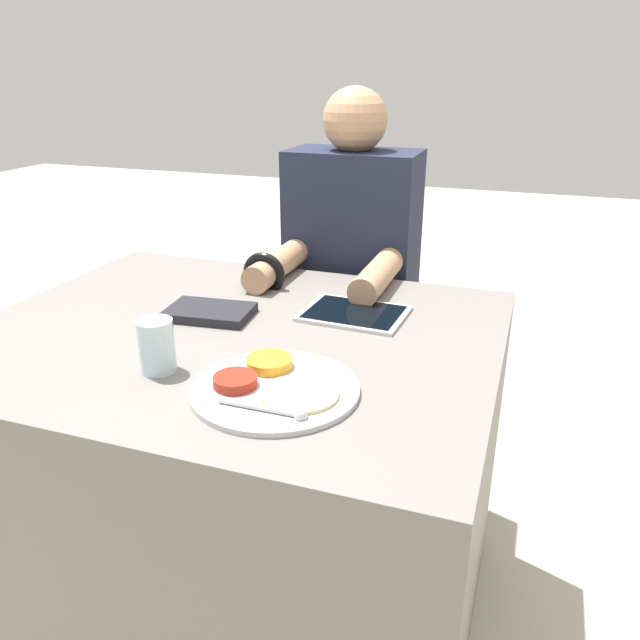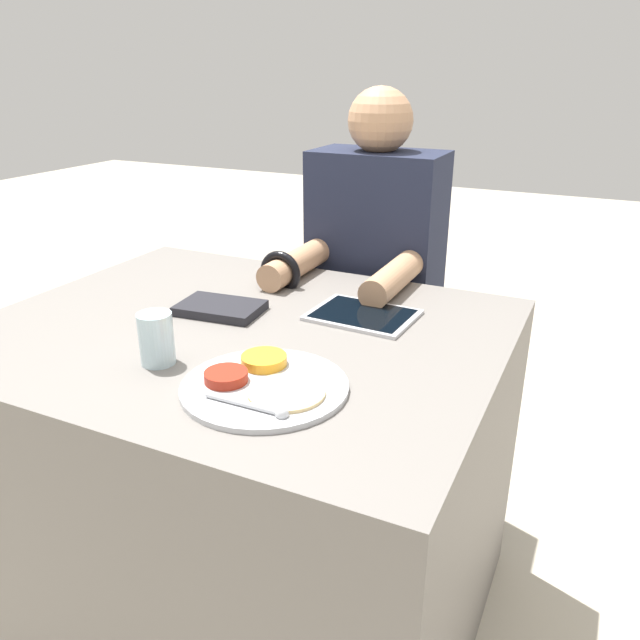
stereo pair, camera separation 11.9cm
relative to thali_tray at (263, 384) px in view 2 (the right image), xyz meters
name	(u,v)px [view 2 (the right image)]	position (x,y,z in m)	size (l,w,h in m)	color
ground_plane	(253,599)	(-0.18, 0.21, -0.77)	(12.00, 12.00, 0.00)	#B2A893
dining_table	(246,477)	(-0.18, 0.21, -0.39)	(1.08, 0.87, 0.76)	slate
thali_tray	(263,384)	(0.00, 0.00, 0.00)	(0.29, 0.29, 0.03)	#B7BABF
red_notebook	(220,309)	(-0.27, 0.26, 0.00)	(0.19, 0.14, 0.02)	silver
tablet_device	(363,315)	(0.03, 0.38, 0.00)	(0.23, 0.18, 0.01)	#B7B7BC
person_diner	(372,320)	(-0.10, 0.78, -0.19)	(0.36, 0.48, 1.22)	black
drinking_glass	(156,339)	(-0.22, 0.00, 0.04)	(0.06, 0.06, 0.10)	silver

